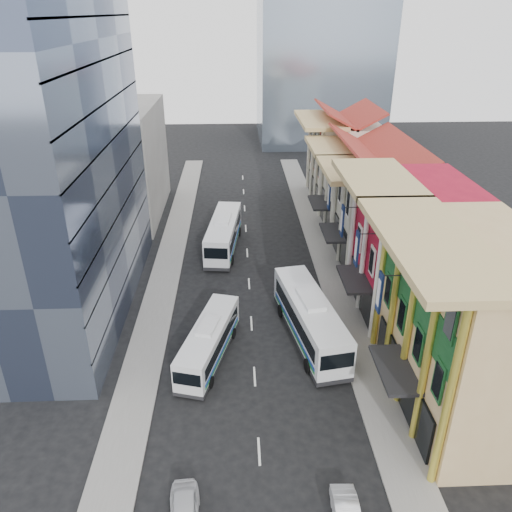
{
  "coord_description": "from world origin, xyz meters",
  "views": [
    {
      "loc": [
        -1.12,
        -21.16,
        24.38
      ],
      "look_at": [
        0.5,
        17.35,
        5.35
      ],
      "focal_mm": 35.0,
      "sensor_mm": 36.0,
      "label": 1
    }
  ],
  "objects_px": {
    "office_tower": "(35,142)",
    "bus_right": "(310,318)",
    "bus_left_far": "(224,233)",
    "bus_left_near": "(209,341)",
    "shophouse_tan": "(473,328)"
  },
  "relations": [
    {
      "from": "bus_left_far",
      "to": "bus_right",
      "type": "relative_size",
      "value": 0.97
    },
    {
      "from": "bus_left_near",
      "to": "office_tower",
      "type": "bearing_deg",
      "value": 162.75
    },
    {
      "from": "bus_left_near",
      "to": "shophouse_tan",
      "type": "bearing_deg",
      "value": -1.98
    },
    {
      "from": "office_tower",
      "to": "bus_left_near",
      "type": "distance_m",
      "value": 20.94
    },
    {
      "from": "office_tower",
      "to": "bus_left_far",
      "type": "distance_m",
      "value": 22.46
    },
    {
      "from": "bus_left_near",
      "to": "bus_left_far",
      "type": "distance_m",
      "value": 19.88
    },
    {
      "from": "office_tower",
      "to": "bus_right",
      "type": "relative_size",
      "value": 2.42
    },
    {
      "from": "shophouse_tan",
      "to": "bus_left_far",
      "type": "height_order",
      "value": "shophouse_tan"
    },
    {
      "from": "shophouse_tan",
      "to": "bus_left_far",
      "type": "xyz_separation_m",
      "value": [
        -16.6,
        25.24,
        -4.07
      ]
    },
    {
      "from": "shophouse_tan",
      "to": "bus_right",
      "type": "height_order",
      "value": "shophouse_tan"
    },
    {
      "from": "bus_left_near",
      "to": "bus_right",
      "type": "height_order",
      "value": "bus_right"
    },
    {
      "from": "bus_left_near",
      "to": "bus_left_far",
      "type": "height_order",
      "value": "bus_left_far"
    },
    {
      "from": "office_tower",
      "to": "bus_left_near",
      "type": "xyz_separation_m",
      "value": [
        13.57,
        -8.62,
        -13.42
      ]
    },
    {
      "from": "bus_left_far",
      "to": "bus_right",
      "type": "bearing_deg",
      "value": -61.0
    },
    {
      "from": "office_tower",
      "to": "bus_right",
      "type": "height_order",
      "value": "office_tower"
    }
  ]
}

